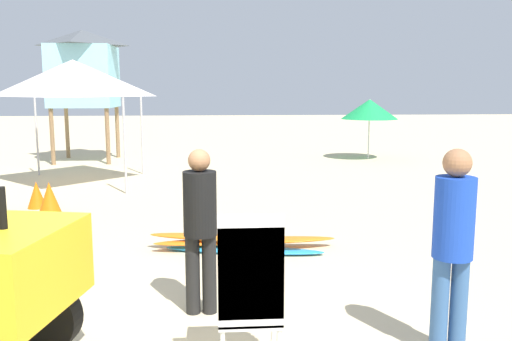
% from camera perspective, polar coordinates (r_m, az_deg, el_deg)
% --- Properties ---
extents(stacked_plastic_chairs, '(0.48, 0.48, 1.29)m').
position_cam_1_polar(stacked_plastic_chairs, '(4.09, -0.64, -11.78)').
color(stacked_plastic_chairs, silver).
rests_on(stacked_plastic_chairs, ground).
extents(surfboard_pile, '(2.58, 0.76, 0.24)m').
position_cam_1_polar(surfboard_pile, '(7.29, -1.78, -7.70)').
color(surfboard_pile, '#268CCC').
rests_on(surfboard_pile, ground).
extents(lifeguard_near_left, '(0.32, 0.32, 1.71)m').
position_cam_1_polar(lifeguard_near_left, '(4.60, 20.20, -6.82)').
color(lifeguard_near_left, '#33598C').
rests_on(lifeguard_near_left, ground).
extents(lifeguard_near_center, '(0.32, 0.32, 1.62)m').
position_cam_1_polar(lifeguard_near_center, '(5.18, -5.96, -5.35)').
color(lifeguard_near_center, black).
rests_on(lifeguard_near_center, ground).
extents(popup_canopy, '(2.66, 2.66, 2.82)m').
position_cam_1_polar(popup_canopy, '(12.90, -18.85, 9.27)').
color(popup_canopy, '#B2B2B7').
rests_on(popup_canopy, ground).
extents(lifeguard_tower, '(1.98, 1.98, 3.88)m').
position_cam_1_polar(lifeguard_tower, '(16.93, -17.88, 10.28)').
color(lifeguard_tower, olive).
rests_on(lifeguard_tower, ground).
extents(beach_umbrella_left, '(1.74, 1.74, 1.85)m').
position_cam_1_polar(beach_umbrella_left, '(16.96, 11.98, 6.40)').
color(beach_umbrella_left, beige).
rests_on(beach_umbrella_left, ground).
extents(traffic_cone_near, '(0.40, 0.40, 0.58)m').
position_cam_1_polar(traffic_cone_near, '(9.97, -21.10, -2.80)').
color(traffic_cone_near, orange).
rests_on(traffic_cone_near, ground).
extents(traffic_cone_far, '(0.34, 0.34, 0.49)m').
position_cam_1_polar(traffic_cone_far, '(10.65, -22.29, -2.41)').
color(traffic_cone_far, orange).
rests_on(traffic_cone_far, ground).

